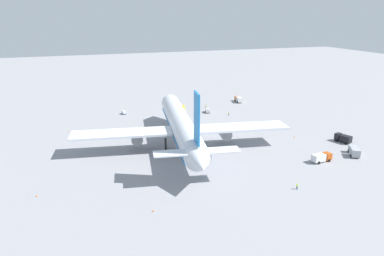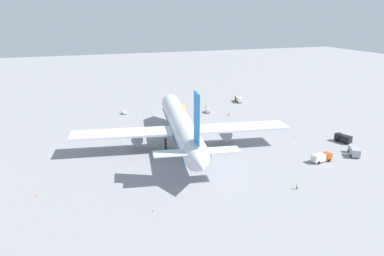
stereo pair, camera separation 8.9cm
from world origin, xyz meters
name	(u,v)px [view 2 (the right image)]	position (x,y,z in m)	size (l,w,h in m)	color
ground_plane	(181,145)	(0.00, 0.00, 0.00)	(600.00, 600.00, 0.00)	gray
airliner	(181,126)	(-1.19, 0.16, 7.33)	(75.24, 71.91, 24.45)	silver
service_truck_0	(343,138)	(-16.02, -54.38, 1.56)	(6.08, 3.83, 2.80)	black
service_truck_1	(239,99)	(50.91, -46.99, 1.49)	(7.14, 3.39, 2.67)	#BF4C14
service_truck_2	(179,107)	(44.92, -13.48, 1.61)	(5.15, 4.45, 2.94)	yellow
service_truck_3	(354,151)	(-27.12, -49.09, 1.50)	(7.18, 5.64, 2.70)	#999EA5
service_truck_4	(321,157)	(-28.06, -35.75, 1.47)	(3.21, 6.74, 2.58)	#BF4C14
service_van	(208,110)	(37.01, -24.58, 1.03)	(4.59, 3.07, 1.97)	silver
baggage_cart_0	(124,112)	(46.92, 11.89, 0.82)	(2.94, 1.96, 1.51)	#26598C
ground_worker_0	(206,106)	(45.43, -27.15, 0.86)	(0.55, 0.55, 1.70)	#3F3F47
ground_worker_1	(229,113)	(29.49, -31.62, 0.90)	(0.50, 0.50, 1.76)	navy
ground_worker_2	(297,186)	(-41.10, -18.16, 0.84)	(0.48, 0.48, 1.65)	navy
traffic_cone_0	(37,196)	(-23.15, 44.86, 0.28)	(0.36, 0.36, 0.55)	orange
traffic_cone_1	(153,211)	(-39.75, 19.43, 0.28)	(0.36, 0.36, 0.55)	orange
traffic_cone_2	(295,137)	(-6.11, -41.38, 0.28)	(0.36, 0.36, 0.55)	orange
traffic_cone_3	(68,131)	(28.53, 36.16, 0.28)	(0.36, 0.36, 0.55)	orange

